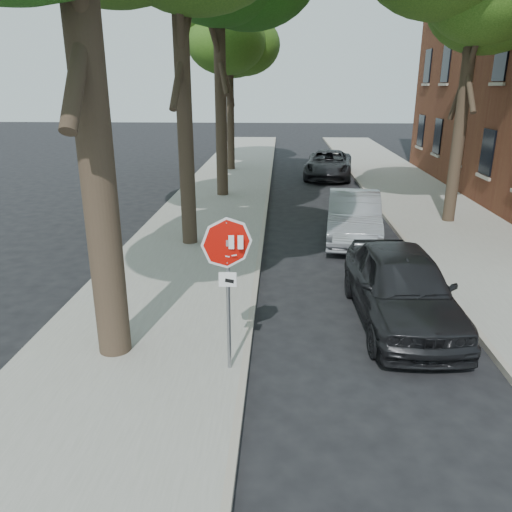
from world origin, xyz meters
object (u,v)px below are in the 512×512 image
at_px(stop_sign, 227,265).
at_px(car_d, 329,164).
at_px(car_b, 354,217).
at_px(tree_far, 229,33).
at_px(car_a, 401,286).

relative_size(stop_sign, car_d, 0.52).
bearing_deg(stop_sign, car_b, 68.68).
bearing_deg(car_d, tree_far, 166.53).
relative_size(stop_sign, car_b, 0.59).
distance_m(car_a, car_b, 5.75).
height_order(tree_far, car_a, tree_far).
distance_m(car_b, car_d, 11.16).
bearing_deg(car_d, car_b, -83.45).
xyz_separation_m(car_a, car_d, (0.04, 16.91, -0.07)).
height_order(car_b, car_d, car_b).
bearing_deg(car_a, stop_sign, -148.18).
bearing_deg(stop_sign, car_a, 33.74).
distance_m(tree_far, car_b, 15.58).
bearing_deg(tree_far, car_b, -68.83).
height_order(stop_sign, car_a, stop_sign).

